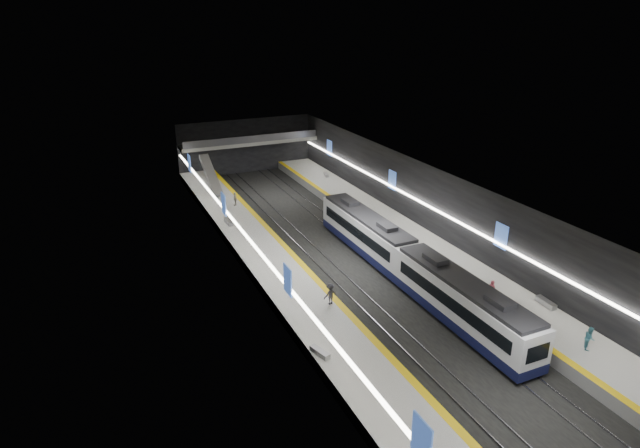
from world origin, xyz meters
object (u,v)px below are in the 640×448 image
train (408,262)px  bench_left_near (320,352)px  passenger_left_a (235,199)px  bench_left_far (229,222)px  passenger_right_a (492,291)px  bench_right_far (326,175)px  bench_right_near (546,303)px  escalator (211,175)px  passenger_right_b (589,338)px  passenger_left_b (330,294)px

train → bench_left_near: 14.30m
train → passenger_left_a: (-8.94, 23.69, -0.39)m
bench_left_far → passenger_right_a: 28.98m
train → bench_right_far: (6.09, 30.24, -0.99)m
bench_right_near → passenger_left_a: passenger_left_a is taller
escalator → bench_right_near: bearing=-67.0°
escalator → passenger_right_a: (13.51, -37.76, -1.00)m
bench_right_near → passenger_right_a: bearing=148.8°
passenger_left_a → bench_left_far: bearing=-25.5°
bench_left_far → passenger_right_a: (14.78, -24.92, 0.67)m
passenger_right_a → passenger_left_a: passenger_right_a is taller
bench_right_far → bench_left_far: bearing=-131.0°
bench_right_near → passenger_left_a: (-15.94, 32.79, 0.58)m
bench_right_far → passenger_left_a: 16.41m
escalator → bench_right_far: (16.09, -0.80, -1.70)m
train → bench_left_far: (-11.27, 18.20, -0.97)m
escalator → passenger_right_b: 48.15m
bench_left_near → passenger_right_b: 18.50m
bench_left_far → passenger_left_a: 6.00m
train → passenger_right_a: bearing=-62.4°
bench_left_far → passenger_right_a: bearing=-61.2°
train → passenger_right_b: 15.53m
bench_right_far → passenger_left_a: size_ratio=1.03×
train → passenger_left_b: (-8.48, -1.90, -0.30)m
train → bench_left_near: (-12.00, -7.71, -0.99)m
train → bench_right_far: size_ratio=18.20×
bench_left_far → bench_right_near: (18.27, -27.30, 0.00)m
bench_right_near → train: bearing=130.7°
escalator → passenger_right_a: escalator is taller
passenger_right_a → bench_right_far: bearing=-28.7°
passenger_right_a → passenger_left_b: bearing=43.5°
bench_right_far → bench_right_near: bearing=-74.5°
bench_right_far → passenger_right_b: passenger_right_b is taller
train → passenger_left_b: bearing=-167.4°
bench_right_far → passenger_right_b: 44.91m
escalator → bench_left_near: bearing=-93.0°
passenger_right_a → passenger_left_a: size_ratio=1.12×
passenger_left_b → escalator: bearing=-98.6°
bench_right_far → passenger_right_a: passenger_right_a is taller
escalator → passenger_left_b: bearing=-87.4°
bench_right_far → escalator: bearing=-168.6°
passenger_right_b → bench_right_near: bearing=24.2°
train → passenger_left_b: train is taller
bench_left_near → bench_left_far: size_ratio=0.89×
bench_left_near → bench_left_far: (0.73, 25.91, 0.02)m
passenger_left_a → passenger_left_b: size_ratio=0.90×
bench_right_near → passenger_right_a: passenger_right_a is taller
passenger_right_b → passenger_left_a: passenger_right_b is taller
escalator → passenger_left_b: 33.00m
passenger_right_b → passenger_left_a: bearing=62.8°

